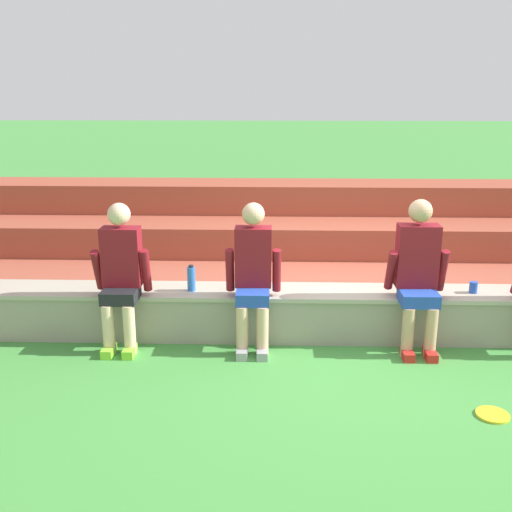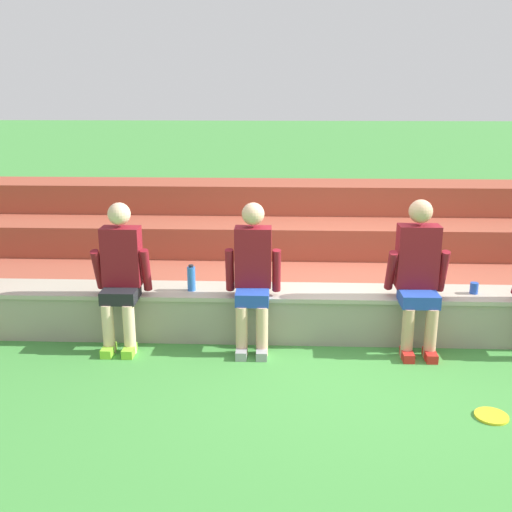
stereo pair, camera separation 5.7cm
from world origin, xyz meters
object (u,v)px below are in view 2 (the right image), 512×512
(person_right_of_center, at_px, (418,272))
(water_bottle_near_right, at_px, (191,278))
(plastic_cup_middle, at_px, (474,288))
(frisbee, at_px, (491,416))
(person_center, at_px, (253,273))
(person_left_of_center, at_px, (121,272))

(person_right_of_center, distance_m, water_bottle_near_right, 2.14)
(plastic_cup_middle, bearing_deg, frisbee, -100.28)
(person_center, relative_size, frisbee, 5.52)
(person_right_of_center, bearing_deg, water_bottle_near_right, 175.07)
(person_right_of_center, bearing_deg, person_left_of_center, -179.08)
(person_center, relative_size, person_right_of_center, 0.97)
(person_right_of_center, bearing_deg, frisbee, -75.04)
(person_left_of_center, relative_size, person_center, 1.00)
(person_right_of_center, bearing_deg, person_center, -179.13)
(plastic_cup_middle, distance_m, frisbee, 1.56)
(person_center, distance_m, plastic_cup_middle, 2.14)
(water_bottle_near_right, bearing_deg, person_right_of_center, -4.93)
(person_center, bearing_deg, person_left_of_center, -179.01)
(person_right_of_center, relative_size, water_bottle_near_right, 5.43)
(person_center, xyz_separation_m, plastic_cup_middle, (2.12, 0.23, -0.19))
(person_right_of_center, relative_size, frisbee, 5.67)
(person_center, xyz_separation_m, person_right_of_center, (1.52, 0.02, 0.03))
(person_left_of_center, bearing_deg, frisbee, -21.15)
(water_bottle_near_right, relative_size, plastic_cup_middle, 2.41)
(person_right_of_center, height_order, water_bottle_near_right, person_right_of_center)
(water_bottle_near_right, bearing_deg, frisbee, -30.01)
(person_left_of_center, bearing_deg, person_right_of_center, 0.92)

